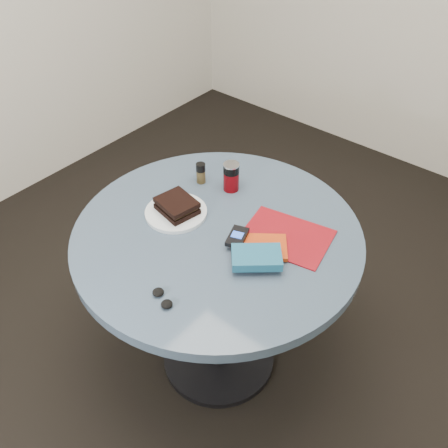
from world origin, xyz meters
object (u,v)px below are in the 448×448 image
Objects in this scene: table at (218,265)px; magazine at (286,237)px; pepper_grinder at (201,173)px; mp3_player at (237,237)px; sandwich at (177,206)px; headphones at (162,298)px; soda_can at (231,177)px; red_book at (259,247)px; novel at (257,257)px; plate at (176,212)px.

magazine reaches higher than table.
mp3_player is at bearing -29.52° from pepper_grinder.
magazine is 2.63× the size of mp3_player.
sandwich is (-0.17, -0.02, 0.20)m from table.
pepper_grinder reaches higher than mp3_player.
headphones is at bearing -92.63° from mp3_player.
soda_can reaches higher than red_book.
mp3_player is 0.34m from headphones.
mp3_player is (-0.11, 0.04, -0.01)m from novel.
sandwich is 0.37m from novel.
novel is at bearing -12.66° from table.
novel reaches higher than headphones.
plate is at bearing 128.03° from headphones.
magazine is at bearing 49.46° from mp3_player.
plate reaches higher than magazine.
pepper_grinder is at bearing 111.84° from novel.
soda_can is 0.33m from magazine.
soda_can is 0.72× the size of novel.
magazine is (0.37, 0.14, -0.04)m from sandwich.
plate is 2.02× the size of mp3_player.
magazine is 0.17m from novel.
mp3_player is at bearing 118.29° from novel.
headphones is (0.25, -0.32, 0.00)m from plate.
headphones reaches higher than plate.
soda_can is at bearing 108.81° from headphones.
headphones is at bearing -142.15° from red_book.
sandwich is at bearing -176.49° from mp3_player.
table is 6.53× the size of sandwich.
soda_can is at bearing 132.85° from mp3_player.
mp3_player is at bearing 4.26° from plate.
table is at bearing 102.25° from headphones.
pepper_grinder is at bearing -161.83° from soda_can.
plate is 1.45× the size of sandwich.
soda_can is 1.03× the size of mp3_player.
soda_can is 0.30m from mp3_player.
pepper_grinder is at bearing 161.62° from magazine.
red_book is 1.85× the size of headphones.
plate is at bearing -103.46° from soda_can.
magazine is at bearing 21.37° from sandwich.
sandwich is at bearing 148.52° from red_book.
novel is at bearing 66.67° from headphones.
soda_can is 1.17× the size of headphones.
plate is 1.96× the size of soda_can.
pepper_grinder reaches higher than table.
red_book is at bearing 6.27° from table.
table is at bearing -158.82° from magazine.
soda_can reaches higher than headphones.
red_book reaches higher than table.
red_book is at bearing 6.17° from sandwich.
table is at bearing 6.07° from sandwich.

